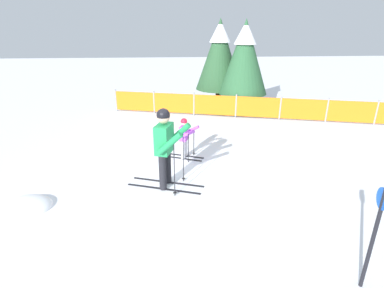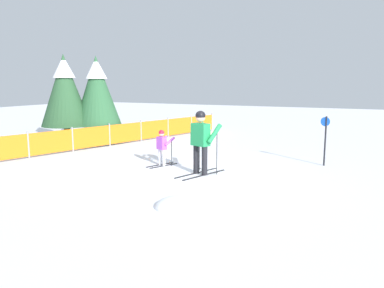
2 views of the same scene
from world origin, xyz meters
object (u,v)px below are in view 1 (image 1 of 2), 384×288
skier_child (185,135)px  trail_marker (375,229)px  safety_fence (258,107)px  conifer_near (220,53)px  skier_adult (165,142)px  conifer_far (244,56)px

skier_child → trail_marker: trail_marker is taller
safety_fence → skier_child: bearing=-130.5°
skier_child → conifer_near: 6.02m
conifer_near → trail_marker: bearing=-87.8°
skier_adult → conifer_far: (3.08, 6.10, 1.17)m
skier_adult → skier_child: 1.64m
skier_child → trail_marker: 4.95m
safety_fence → trail_marker: size_ratio=7.37×
safety_fence → skier_adult: bearing=-124.7°
skier_adult → conifer_near: size_ratio=0.48×
skier_child → safety_fence: skier_child is taller
conifer_near → skier_child: bearing=-107.8°
conifer_near → trail_marker: 10.07m
trail_marker → conifer_far: bearing=87.2°
conifer_far → conifer_near: conifer_near is taller
skier_adult → conifer_far: 6.93m
skier_adult → skier_child: bearing=91.2°
skier_child → skier_adult: bearing=-85.3°
safety_fence → trail_marker: trail_marker is taller
skier_child → conifer_near: size_ratio=0.30×
safety_fence → conifer_near: conifer_near is taller
skier_child → safety_fence: 4.55m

